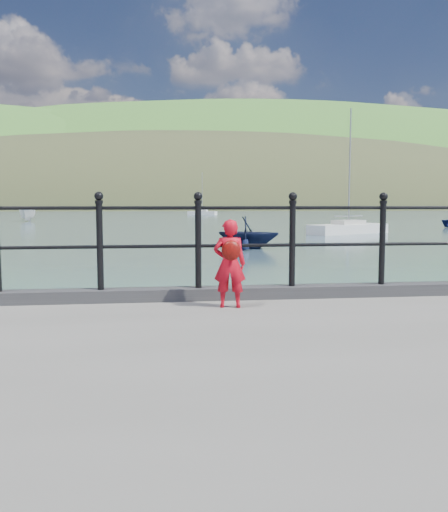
{
  "coord_description": "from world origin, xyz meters",
  "views": [
    {
      "loc": [
        -1.13,
        -6.85,
        2.2
      ],
      "look_at": [
        -0.28,
        -0.2,
        1.55
      ],
      "focal_mm": 38.0,
      "sensor_mm": 36.0,
      "label": 1
    }
  ],
  "objects": [
    {
      "name": "ground",
      "position": [
        0.0,
        0.0,
        0.0
      ],
      "size": [
        600.0,
        600.0,
        0.0
      ],
      "primitive_type": "plane",
      "color": "#2D4251",
      "rests_on": "ground"
    },
    {
      "name": "far_shore",
      "position": [
        38.34,
        239.41,
        -22.57
      ],
      "size": [
        830.0,
        200.0,
        156.0
      ],
      "color": "#333A21",
      "rests_on": "ground"
    },
    {
      "name": "launch_white",
      "position": [
        -16.68,
        62.65,
        0.86
      ],
      "size": [
        1.87,
        4.54,
        1.73
      ],
      "primitive_type": "imported",
      "rotation": [
        0.0,
        0.0,
        0.04
      ],
      "color": "silver",
      "rests_on": "ground"
    },
    {
      "name": "sailboat_near",
      "position": [
        12.9,
        31.2,
        0.34
      ],
      "size": [
        6.83,
        4.87,
        9.21
      ],
      "rotation": [
        0.0,
        0.0,
        0.5
      ],
      "color": "white",
      "rests_on": "ground"
    },
    {
      "name": "kerb",
      "position": [
        0.0,
        -0.15,
        1.07
      ],
      "size": [
        60.0,
        0.3,
        0.15
      ],
      "primitive_type": "cube",
      "color": "#28282B",
      "rests_on": "quay"
    },
    {
      "name": "sailboat_deep",
      "position": [
        8.11,
        98.86,
        0.34
      ],
      "size": [
        5.83,
        3.95,
        8.44
      ],
      "rotation": [
        0.0,
        0.0,
        -0.44
      ],
      "color": "white",
      "rests_on": "ground"
    },
    {
      "name": "child",
      "position": [
        -0.28,
        -0.71,
        1.52
      ],
      "size": [
        0.41,
        0.34,
        1.02
      ],
      "rotation": [
        0.0,
        0.0,
        2.98
      ],
      "color": "red",
      "rests_on": "quay"
    },
    {
      "name": "railing",
      "position": [
        0.0,
        -0.15,
        1.82
      ],
      "size": [
        18.11,
        0.11,
        1.2
      ],
      "color": "black",
      "rests_on": "kerb"
    },
    {
      "name": "launch_navy",
      "position": [
        3.39,
        19.2,
        0.79
      ],
      "size": [
        3.78,
        3.57,
        1.58
      ],
      "primitive_type": "imported",
      "rotation": [
        0.0,
        0.0,
        1.16
      ],
      "color": "black",
      "rests_on": "ground"
    }
  ]
}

